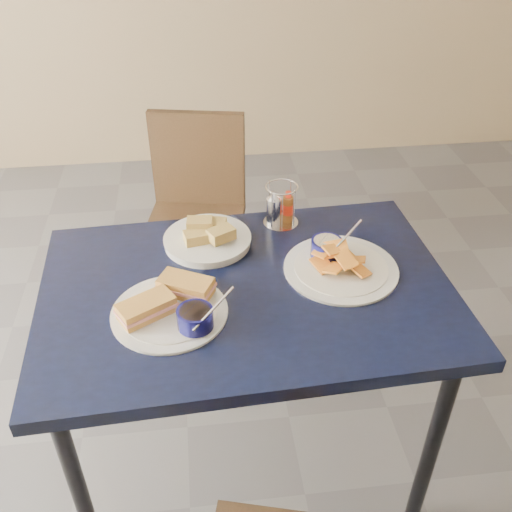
{
  "coord_description": "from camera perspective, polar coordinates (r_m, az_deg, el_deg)",
  "views": [
    {
      "loc": [
        0.09,
        -1.02,
        1.73
      ],
      "look_at": [
        0.24,
        0.22,
        0.82
      ],
      "focal_mm": 40.0,
      "sensor_mm": 36.0,
      "label": 1
    }
  ],
  "objects": [
    {
      "name": "plantain_plate",
      "position": [
        1.62,
        8.08,
        -0.55
      ],
      "size": [
        0.32,
        0.32,
        0.12
      ],
      "color": "white",
      "rests_on": "dining_table"
    },
    {
      "name": "bread_basket",
      "position": [
        1.7,
        -4.86,
        1.83
      ],
      "size": [
        0.26,
        0.26,
        0.07
      ],
      "color": "white",
      "rests_on": "dining_table"
    },
    {
      "name": "dining_table",
      "position": [
        1.59,
        -0.9,
        -5.1
      ],
      "size": [
        1.14,
        0.79,
        0.75
      ],
      "color": "black",
      "rests_on": "ground"
    },
    {
      "name": "sandwich_plate",
      "position": [
        1.46,
        -8.32,
        -4.99
      ],
      "size": [
        0.31,
        0.3,
        0.12
      ],
      "color": "white",
      "rests_on": "dining_table"
    },
    {
      "name": "ground",
      "position": [
        2.01,
        -6.62,
        -23.72
      ],
      "size": [
        6.0,
        6.0,
        0.0
      ],
      "primitive_type": "plane",
      "color": "#515055",
      "rests_on": "ground"
    },
    {
      "name": "condiment_caddy",
      "position": [
        1.77,
        2.37,
        4.82
      ],
      "size": [
        0.11,
        0.11,
        0.14
      ],
      "color": "silver",
      "rests_on": "dining_table"
    },
    {
      "name": "chair_far",
      "position": [
        2.46,
        -6.3,
        5.5
      ],
      "size": [
        0.46,
        0.45,
        0.84
      ],
      "color": "black",
      "rests_on": "ground"
    }
  ]
}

